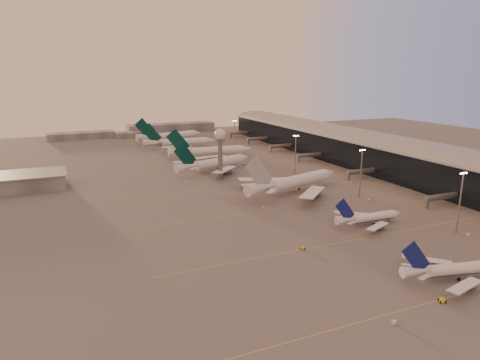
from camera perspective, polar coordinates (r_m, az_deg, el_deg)
name	(u,v)px	position (r m, az deg, el deg)	size (l,w,h in m)	color
ground	(333,258)	(151.13, 12.32, -10.07)	(700.00, 700.00, 0.00)	#525050
taxiway_markings	(316,202)	(210.32, 10.12, -2.97)	(180.00, 185.25, 0.02)	gold
terminal	(371,151)	(296.05, 17.06, 3.69)	(57.00, 362.00, 23.04)	black
radar_tower	(220,143)	(250.03, -2.67, 4.89)	(6.40, 6.40, 31.10)	slate
mast_a	(460,199)	(185.26, 27.31, -2.30)	(3.60, 0.56, 25.00)	slate
mast_b	(361,171)	(220.63, 15.84, 1.20)	(3.60, 0.56, 25.00)	slate
mast_c	(295,153)	(261.85, 7.40, 3.61)	(3.60, 0.56, 25.00)	slate
mast_d	(235,134)	(340.36, -0.70, 6.16)	(3.60, 0.56, 25.00)	slate
distant_horizon	(146,130)	(447.73, -12.42, 6.49)	(165.00, 37.50, 9.00)	slate
narrowbody_near	(453,271)	(147.16, 26.51, -10.81)	(34.47, 27.21, 13.65)	white
narrowbody_mid	(369,219)	(184.55, 16.86, -4.97)	(33.14, 26.45, 12.94)	white
widebody_white	(295,185)	(225.69, 7.31, -0.61)	(64.71, 51.11, 23.41)	white
greentail_a	(215,165)	(272.36, -3.40, 1.99)	(57.33, 45.49, 21.74)	white
greentail_b	(211,153)	(312.69, -3.87, 3.61)	(62.98, 50.63, 22.89)	white
greentail_c	(180,144)	(357.70, -7.98, 4.82)	(60.49, 48.62, 22.00)	white
greentail_d	(170,137)	(391.84, -9.25, 5.62)	(63.85, 51.01, 23.53)	white
gsv_truck_a	(396,320)	(118.93, 20.04, -17.13)	(5.45, 2.30, 2.15)	silver
gsv_tug_near	(442,301)	(133.46, 25.34, -14.32)	(3.79, 4.56, 1.12)	yellow
gsv_catering_a	(469,231)	(186.81, 28.21, -5.99)	(5.93, 4.32, 4.45)	silver
gsv_tug_mid	(303,248)	(155.26, 8.40, -9.01)	(3.58, 3.72, 0.93)	yellow
gsv_truck_b	(369,199)	(217.91, 16.86, -2.47)	(5.56, 3.40, 2.11)	silver
gsv_truck_c	(263,207)	(197.38, 3.15, -3.58)	(4.31, 5.54, 2.14)	yellow
gsv_catering_b	(352,180)	(250.51, 14.67, 0.02)	(5.19, 3.76, 3.89)	silver
gsv_truck_d	(186,182)	(243.58, -7.16, -0.21)	(3.18, 6.04, 2.32)	silver
gsv_tug_hangar	(244,164)	(290.63, 0.55, 2.11)	(3.46, 2.31, 0.93)	silver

